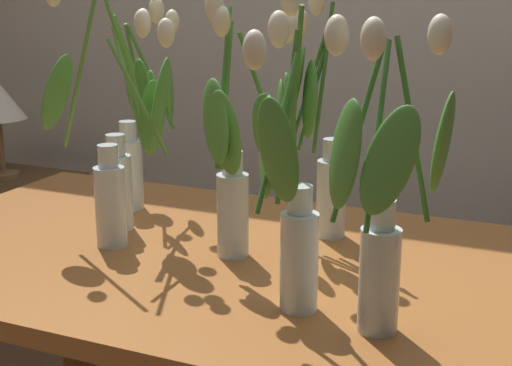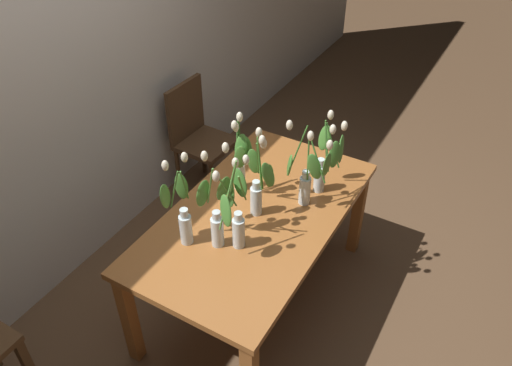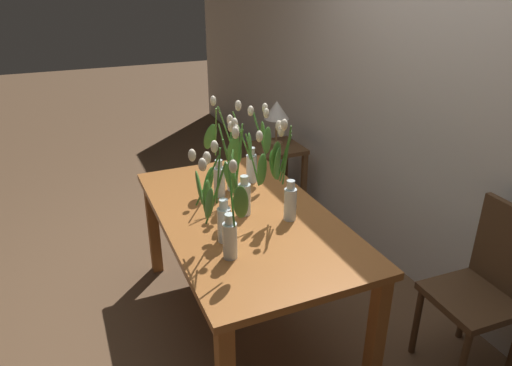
{
  "view_description": "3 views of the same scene",
  "coord_description": "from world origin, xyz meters",
  "px_view_note": "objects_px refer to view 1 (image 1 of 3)",
  "views": [
    {
      "loc": [
        0.64,
        -1.34,
        1.3
      ],
      "look_at": [
        0.05,
        0.0,
        0.91
      ],
      "focal_mm": 51.43,
      "sensor_mm": 36.0,
      "label": 1
    },
    {
      "loc": [
        -1.92,
        -1.11,
        2.69
      ],
      "look_at": [
        -0.04,
        -0.02,
        1.0
      ],
      "focal_mm": 35.72,
      "sensor_mm": 36.0,
      "label": 2
    },
    {
      "loc": [
        2.12,
        -0.84,
        1.97
      ],
      "look_at": [
        0.04,
        0.05,
        0.94
      ],
      "focal_mm": 32.58,
      "sensor_mm": 36.0,
      "label": 3
    }
  ],
  "objects_px": {
    "tulip_vase_0": "(289,201)",
    "tulip_vase_3": "(238,167)",
    "tulip_vase_4": "(115,149)",
    "tulip_vase_5": "(128,158)",
    "tulip_vase_2": "(318,148)",
    "dining_table": "(234,295)",
    "tulip_vase_1": "(138,141)",
    "tulip_vase_6": "(384,218)",
    "side_table": "(13,207)"
  },
  "relations": [
    {
      "from": "dining_table",
      "to": "tulip_vase_0",
      "type": "relative_size",
      "value": 2.82
    },
    {
      "from": "tulip_vase_1",
      "to": "side_table",
      "type": "bearing_deg",
      "value": 148.04
    },
    {
      "from": "tulip_vase_2",
      "to": "tulip_vase_4",
      "type": "distance_m",
      "value": 0.45
    },
    {
      "from": "tulip_vase_2",
      "to": "tulip_vase_6",
      "type": "xyz_separation_m",
      "value": [
        0.26,
        -0.43,
        -0.0
      ]
    },
    {
      "from": "tulip_vase_1",
      "to": "tulip_vase_2",
      "type": "height_order",
      "value": "tulip_vase_2"
    },
    {
      "from": "tulip_vase_2",
      "to": "tulip_vase_6",
      "type": "distance_m",
      "value": 0.5
    },
    {
      "from": "tulip_vase_0",
      "to": "tulip_vase_5",
      "type": "height_order",
      "value": "tulip_vase_0"
    },
    {
      "from": "tulip_vase_3",
      "to": "tulip_vase_4",
      "type": "xyz_separation_m",
      "value": [
        -0.29,
        -0.02,
        0.02
      ]
    },
    {
      "from": "dining_table",
      "to": "tulip_vase_5",
      "type": "distance_m",
      "value": 0.4
    },
    {
      "from": "tulip_vase_2",
      "to": "tulip_vase_3",
      "type": "bearing_deg",
      "value": -120.15
    },
    {
      "from": "tulip_vase_1",
      "to": "tulip_vase_3",
      "type": "bearing_deg",
      "value": -31.31
    },
    {
      "from": "tulip_vase_5",
      "to": "tulip_vase_1",
      "type": "bearing_deg",
      "value": 115.7
    },
    {
      "from": "tulip_vase_4",
      "to": "tulip_vase_5",
      "type": "distance_m",
      "value": 0.11
    },
    {
      "from": "side_table",
      "to": "tulip_vase_2",
      "type": "bearing_deg",
      "value": -24.25
    },
    {
      "from": "tulip_vase_0",
      "to": "tulip_vase_4",
      "type": "height_order",
      "value": "tulip_vase_4"
    },
    {
      "from": "tulip_vase_3",
      "to": "tulip_vase_5",
      "type": "height_order",
      "value": "tulip_vase_3"
    },
    {
      "from": "tulip_vase_0",
      "to": "tulip_vase_3",
      "type": "distance_m",
      "value": 0.28
    },
    {
      "from": "tulip_vase_2",
      "to": "tulip_vase_5",
      "type": "bearing_deg",
      "value": -164.39
    },
    {
      "from": "tulip_vase_4",
      "to": "tulip_vase_0",
      "type": "bearing_deg",
      "value": -20.92
    },
    {
      "from": "tulip_vase_6",
      "to": "tulip_vase_0",
      "type": "bearing_deg",
      "value": 168.26
    },
    {
      "from": "tulip_vase_0",
      "to": "tulip_vase_3",
      "type": "height_order",
      "value": "tulip_vase_0"
    },
    {
      "from": "dining_table",
      "to": "tulip_vase_4",
      "type": "height_order",
      "value": "tulip_vase_4"
    },
    {
      "from": "tulip_vase_0",
      "to": "side_table",
      "type": "relative_size",
      "value": 1.03
    },
    {
      "from": "tulip_vase_3",
      "to": "dining_table",
      "type": "bearing_deg",
      "value": 151.2
    },
    {
      "from": "dining_table",
      "to": "side_table",
      "type": "height_order",
      "value": "dining_table"
    },
    {
      "from": "tulip_vase_0",
      "to": "tulip_vase_2",
      "type": "relative_size",
      "value": 1.02
    },
    {
      "from": "tulip_vase_0",
      "to": "tulip_vase_3",
      "type": "xyz_separation_m",
      "value": [
        -0.19,
        0.2,
        -0.0
      ]
    },
    {
      "from": "dining_table",
      "to": "tulip_vase_6",
      "type": "relative_size",
      "value": 3.06
    },
    {
      "from": "tulip_vase_1",
      "to": "tulip_vase_6",
      "type": "height_order",
      "value": "tulip_vase_6"
    },
    {
      "from": "tulip_vase_0",
      "to": "tulip_vase_4",
      "type": "bearing_deg",
      "value": 159.08
    },
    {
      "from": "tulip_vase_1",
      "to": "tulip_vase_2",
      "type": "relative_size",
      "value": 0.9
    },
    {
      "from": "tulip_vase_4",
      "to": "side_table",
      "type": "bearing_deg",
      "value": 141.54
    },
    {
      "from": "tulip_vase_2",
      "to": "tulip_vase_6",
      "type": "height_order",
      "value": "tulip_vase_2"
    },
    {
      "from": "dining_table",
      "to": "tulip_vase_4",
      "type": "bearing_deg",
      "value": -173.7
    },
    {
      "from": "tulip_vase_0",
      "to": "tulip_vase_3",
      "type": "relative_size",
      "value": 1.03
    },
    {
      "from": "dining_table",
      "to": "tulip_vase_2",
      "type": "xyz_separation_m",
      "value": [
        0.13,
        0.18,
        0.3
      ]
    },
    {
      "from": "tulip_vase_0",
      "to": "tulip_vase_2",
      "type": "distance_m",
      "value": 0.4
    },
    {
      "from": "tulip_vase_1",
      "to": "tulip_vase_4",
      "type": "height_order",
      "value": "tulip_vase_4"
    },
    {
      "from": "tulip_vase_4",
      "to": "tulip_vase_2",
      "type": "bearing_deg",
      "value": 27.99
    },
    {
      "from": "dining_table",
      "to": "tulip_vase_0",
      "type": "distance_m",
      "value": 0.42
    },
    {
      "from": "tulip_vase_3",
      "to": "tulip_vase_6",
      "type": "height_order",
      "value": "tulip_vase_3"
    },
    {
      "from": "dining_table",
      "to": "tulip_vase_1",
      "type": "distance_m",
      "value": 0.52
    },
    {
      "from": "tulip_vase_0",
      "to": "tulip_vase_4",
      "type": "distance_m",
      "value": 0.51
    },
    {
      "from": "tulip_vase_0",
      "to": "tulip_vase_5",
      "type": "bearing_deg",
      "value": 151.48
    },
    {
      "from": "tulip_vase_4",
      "to": "tulip_vase_5",
      "type": "xyz_separation_m",
      "value": [
        -0.03,
        0.09,
        -0.04
      ]
    },
    {
      "from": "tulip_vase_3",
      "to": "tulip_vase_4",
      "type": "bearing_deg",
      "value": -175.87
    },
    {
      "from": "tulip_vase_6",
      "to": "side_table",
      "type": "relative_size",
      "value": 0.95
    },
    {
      "from": "dining_table",
      "to": "tulip_vase_0",
      "type": "height_order",
      "value": "tulip_vase_0"
    },
    {
      "from": "tulip_vase_1",
      "to": "tulip_vase_3",
      "type": "xyz_separation_m",
      "value": [
        0.4,
        -0.24,
        0.03
      ]
    },
    {
      "from": "tulip_vase_2",
      "to": "tulip_vase_6",
      "type": "bearing_deg",
      "value": -59.26
    }
  ]
}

